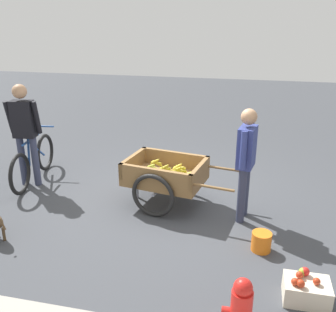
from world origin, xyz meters
TOP-DOWN VIEW (x-y plane):
  - ground_plane at (0.00, 0.00)m, footprint 24.00×24.00m
  - fruit_cart at (0.05, 0.02)m, footprint 1.76×1.06m
  - vendor_person at (-1.07, 0.21)m, footprint 0.26×0.56m
  - bicycle at (2.41, -0.30)m, footprint 0.46×1.65m
  - cyclist_person at (2.39, -0.15)m, footprint 0.52×0.24m
  - plastic_bucket at (-1.33, 0.95)m, footprint 0.24×0.24m
  - mixed_fruit_crate at (-1.75, 1.73)m, footprint 0.44×0.32m

SIDE VIEW (x-z plane):
  - ground_plane at x=0.00m, z-range 0.00..0.00m
  - plastic_bucket at x=-1.33m, z-range 0.00..0.23m
  - mixed_fruit_crate at x=-1.75m, z-range -0.03..0.28m
  - bicycle at x=2.41m, z-range -0.07..0.78m
  - fruit_cart at x=0.05m, z-range 0.07..0.81m
  - vendor_person at x=-1.07m, z-range 0.15..1.69m
  - cyclist_person at x=2.39m, z-range 0.17..1.83m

